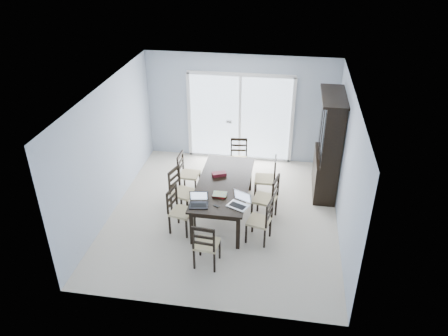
{
  "coord_description": "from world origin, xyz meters",
  "views": [
    {
      "loc": [
        1.14,
        -7.15,
        5.15
      ],
      "look_at": [
        0.01,
        0.0,
        1.07
      ],
      "focal_mm": 35.0,
      "sensor_mm": 36.0,
      "label": 1
    }
  ],
  "objects": [
    {
      "name": "chair_left_mid",
      "position": [
        -0.89,
        0.0,
        0.58
      ],
      "size": [
        0.53,
        0.52,
        1.1
      ],
      "rotation": [
        0.0,
        0.0,
        -1.86
      ],
      "color": "black",
      "rests_on": "floor"
    },
    {
      "name": "laptop_dark",
      "position": [
        -0.31,
        -0.86,
        0.81
      ],
      "size": [
        0.37,
        0.28,
        0.23
      ],
      "rotation": [
        0.0,
        0.0,
        0.15
      ],
      "color": "black",
      "rests_on": "dining_table"
    },
    {
      "name": "wall_right",
      "position": [
        2.25,
        0.0,
        1.3
      ],
      "size": [
        0.02,
        5.0,
        2.6
      ],
      "primitive_type": "cube",
      "color": "#A3B1C3",
      "rests_on": "floor"
    },
    {
      "name": "chair_left_near",
      "position": [
        -0.78,
        -0.63,
        0.55
      ],
      "size": [
        0.48,
        0.47,
        1.04
      ],
      "rotation": [
        0.0,
        0.0,
        -1.8
      ],
      "color": "black",
      "rests_on": "floor"
    },
    {
      "name": "wall_left",
      "position": [
        -2.25,
        0.0,
        1.3
      ],
      "size": [
        0.02,
        5.0,
        2.6
      ],
      "primitive_type": "cube",
      "color": "#A3B1C3",
      "rests_on": "floor"
    },
    {
      "name": "ceiling",
      "position": [
        0.0,
        0.0,
        2.6
      ],
      "size": [
        5.0,
        5.0,
        0.0
      ],
      "primitive_type": "plane",
      "rotation": [
        3.14,
        0.0,
        0.0
      ],
      "color": "white",
      "rests_on": "back_wall"
    },
    {
      "name": "chair_left_far",
      "position": [
        -0.95,
        0.74,
        0.55
      ],
      "size": [
        0.43,
        0.41,
        1.05
      ],
      "rotation": [
        0.0,
        0.0,
        -1.63
      ],
      "color": "black",
      "rests_on": "floor"
    },
    {
      "name": "sliding_door",
      "position": [
        0.0,
        2.48,
        1.09
      ],
      "size": [
        2.52,
        0.05,
        2.18
      ],
      "color": "silver",
      "rests_on": "floor"
    },
    {
      "name": "back_wall",
      "position": [
        0.0,
        2.5,
        1.3
      ],
      "size": [
        4.5,
        0.02,
        2.6
      ],
      "primitive_type": "cube",
      "color": "#A3B1C3",
      "rests_on": "floor"
    },
    {
      "name": "book_stack",
      "position": [
        -0.0,
        -0.48,
        0.77
      ],
      "size": [
        0.27,
        0.21,
        0.04
      ],
      "rotation": [
        0.0,
        0.0,
        -0.13
      ],
      "color": "maroon",
      "rests_on": "dining_table"
    },
    {
      "name": "balcony",
      "position": [
        0.0,
        3.5,
        -0.05
      ],
      "size": [
        4.5,
        2.0,
        0.1
      ],
      "primitive_type": "cube",
      "color": "gray",
      "rests_on": "ground"
    },
    {
      "name": "chair_right_mid",
      "position": [
        0.9,
        -0.03,
        0.59
      ],
      "size": [
        0.52,
        0.51,
        1.12
      ],
      "rotation": [
        0.0,
        0.0,
        1.35
      ],
      "color": "black",
      "rests_on": "floor"
    },
    {
      "name": "cell_phone",
      "position": [
        0.0,
        -0.82,
        0.76
      ],
      "size": [
        0.11,
        0.09,
        0.01
      ],
      "primitive_type": "cube",
      "rotation": [
        0.0,
        0.0,
        -0.55
      ],
      "color": "black",
      "rests_on": "dining_table"
    },
    {
      "name": "chair_end_near",
      "position": [
        -0.06,
        -1.58,
        0.55
      ],
      "size": [
        0.42,
        0.43,
        1.04
      ],
      "rotation": [
        0.0,
        0.0,
        -0.08
      ],
      "color": "black",
      "rests_on": "floor"
    },
    {
      "name": "chair_end_far",
      "position": [
        0.09,
        1.66,
        0.54
      ],
      "size": [
        0.42,
        0.43,
        1.02
      ],
      "rotation": [
        0.0,
        0.0,
        3.25
      ],
      "color": "black",
      "rests_on": "floor"
    },
    {
      "name": "floor",
      "position": [
        0.0,
        0.0,
        0.0
      ],
      "size": [
        5.0,
        5.0,
        0.0
      ],
      "primitive_type": "plane",
      "color": "beige",
      "rests_on": "ground"
    },
    {
      "name": "dining_table",
      "position": [
        0.0,
        0.0,
        0.67
      ],
      "size": [
        1.0,
        2.2,
        0.75
      ],
      "color": "black",
      "rests_on": "floor"
    },
    {
      "name": "china_hutch",
      "position": [
        2.02,
        1.25,
        1.07
      ],
      "size": [
        0.5,
        1.38,
        2.2
      ],
      "color": "black",
      "rests_on": "floor"
    },
    {
      "name": "chair_right_near",
      "position": [
        0.85,
        -0.72,
        0.55
      ],
      "size": [
        0.48,
        0.47,
        1.04
      ],
      "rotation": [
        0.0,
        0.0,
        1.34
      ],
      "color": "black",
      "rests_on": "floor"
    },
    {
      "name": "hot_tub",
      "position": [
        -0.95,
        3.49,
        0.5
      ],
      "size": [
        2.24,
        2.09,
        0.99
      ],
      "rotation": [
        0.0,
        0.0,
        -0.23
      ],
      "color": "maroon",
      "rests_on": "balcony"
    },
    {
      "name": "chair_right_far",
      "position": [
        0.85,
        0.77,
        0.58
      ],
      "size": [
        0.44,
        0.42,
        1.1
      ],
      "rotation": [
        0.0,
        0.0,
        1.6
      ],
      "color": "black",
      "rests_on": "floor"
    },
    {
      "name": "railing",
      "position": [
        0.0,
        4.5,
        0.55
      ],
      "size": [
        4.5,
        0.06,
        1.1
      ],
      "primitive_type": "cube",
      "color": "#99999E",
      "rests_on": "balcony"
    },
    {
      "name": "game_box",
      "position": [
        -0.13,
        0.25,
        0.78
      ],
      "size": [
        0.31,
        0.24,
        0.07
      ],
      "primitive_type": "cube",
      "rotation": [
        0.0,
        0.0,
        0.41
      ],
      "color": "#53101F",
      "rests_on": "dining_table"
    },
    {
      "name": "laptop_silver",
      "position": [
        0.38,
        -0.76,
        0.81
      ],
      "size": [
        0.43,
        0.38,
        0.25
      ],
      "rotation": [
        0.0,
        0.0,
        -0.43
      ],
      "color": "silver",
      "rests_on": "dining_table"
    }
  ]
}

